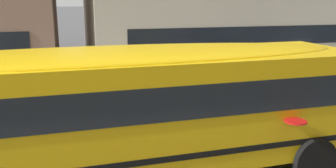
% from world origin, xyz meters
% --- Properties ---
extents(ground_plane, '(400.00, 400.00, 0.00)m').
position_xyz_m(ground_plane, '(0.00, 0.00, 0.00)').
color(ground_plane, '#4C4C4F').
extents(sidewalk_far, '(120.00, 3.00, 0.01)m').
position_xyz_m(sidewalk_far, '(0.00, 8.20, 0.01)').
color(sidewalk_far, gray).
rests_on(sidewalk_far, ground_plane).
extents(lane_centreline, '(110.00, 0.16, 0.01)m').
position_xyz_m(lane_centreline, '(0.00, 0.00, 0.00)').
color(lane_centreline, silver).
rests_on(lane_centreline, ground_plane).
extents(school_bus, '(13.56, 3.22, 3.02)m').
position_xyz_m(school_bus, '(-3.52, -1.69, 1.80)').
color(school_bus, yellow).
rests_on(school_bus, ground_plane).
extents(parked_car_dark_blue_beside_sign, '(3.99, 2.05, 1.64)m').
position_xyz_m(parked_car_dark_blue_beside_sign, '(5.26, 5.73, 0.84)').
color(parked_car_dark_blue_beside_sign, navy).
rests_on(parked_car_dark_blue_beside_sign, ground_plane).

